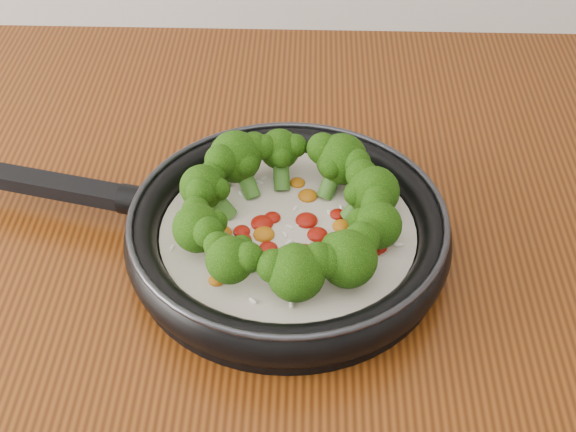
{
  "coord_description": "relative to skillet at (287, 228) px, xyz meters",
  "views": [
    {
      "loc": [
        0.09,
        0.46,
        1.46
      ],
      "look_at": [
        0.07,
        1.04,
        0.95
      ],
      "focal_mm": 50.47,
      "sensor_mm": 36.0,
      "label": 1
    }
  ],
  "objects": [
    {
      "name": "skillet",
      "position": [
        0.0,
        0.0,
        0.0
      ],
      "size": [
        0.52,
        0.38,
        0.09
      ],
      "color": "black",
      "rests_on": "counter"
    }
  ]
}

